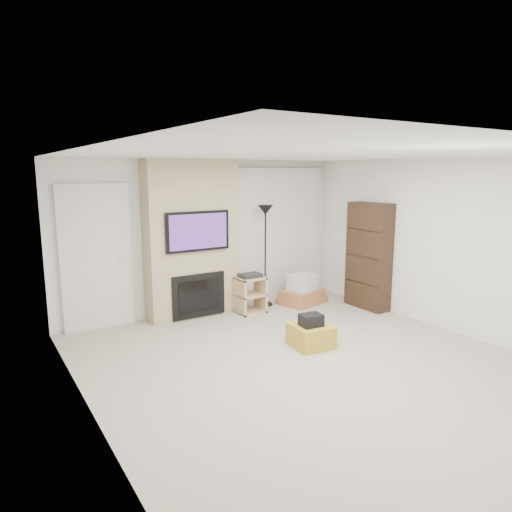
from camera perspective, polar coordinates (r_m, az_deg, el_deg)
floor at (r=5.73m, az=6.66°, el=-13.26°), size 5.00×5.50×0.00m
ceiling at (r=5.25m, az=7.24°, el=12.58°), size 5.00×5.50×0.00m
wall_back at (r=7.64m, az=-6.28°, el=2.51°), size 5.00×0.00×2.50m
wall_left at (r=4.26m, az=-20.11°, el=-4.44°), size 0.00×5.50×2.50m
wall_right at (r=7.19m, az=22.53°, el=1.27°), size 0.00×5.50×2.50m
hvac_vent at (r=6.13m, az=5.30°, el=12.28°), size 0.35×0.18×0.01m
ottoman at (r=6.22m, az=6.88°, el=-9.83°), size 0.55×0.55×0.30m
black_bag at (r=6.10m, az=6.89°, el=-7.96°), size 0.30×0.25×0.16m
fireplace_wall at (r=7.31m, az=-8.00°, el=2.00°), size 1.50×0.47×2.50m
entry_door at (r=7.04m, az=-19.34°, el=-0.31°), size 1.02×0.11×2.14m
vertical_blinds at (r=8.31m, az=2.57°, el=3.36°), size 1.98×0.10×2.37m
floor_lamp at (r=7.77m, az=1.18°, el=3.66°), size 0.26×0.26×1.75m
av_stand at (r=7.55m, az=-0.73°, el=-4.54°), size 0.45×0.38×0.66m
box_stack at (r=8.16m, az=5.77°, el=-4.50°), size 0.89×0.75×0.52m
bookshelf at (r=7.94m, az=13.90°, el=0.01°), size 0.30×0.80×1.80m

